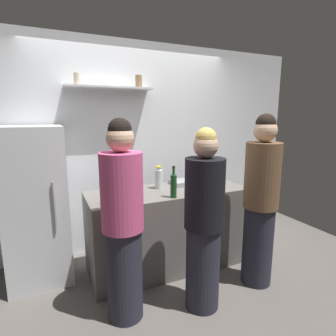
# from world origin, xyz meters

# --- Properties ---
(ground_plane) EXTENTS (5.28, 5.28, 0.00)m
(ground_plane) POSITION_xyz_m (0.00, 0.00, 0.00)
(ground_plane) COLOR #59544F
(back_wall_assembly) EXTENTS (4.80, 0.32, 2.60)m
(back_wall_assembly) POSITION_xyz_m (-0.00, 1.25, 1.30)
(back_wall_assembly) COLOR white
(back_wall_assembly) RESTS_ON ground
(refrigerator) EXTENTS (0.60, 0.67, 1.61)m
(refrigerator) POSITION_xyz_m (-1.19, 0.85, 0.80)
(refrigerator) COLOR silver
(refrigerator) RESTS_ON ground
(counter) EXTENTS (1.76, 0.68, 0.89)m
(counter) POSITION_xyz_m (0.14, 0.51, 0.45)
(counter) COLOR #66605B
(counter) RESTS_ON ground
(baking_pan) EXTENTS (0.34, 0.24, 0.05)m
(baking_pan) POSITION_xyz_m (0.44, 0.67, 0.92)
(baking_pan) COLOR gray
(baking_pan) RESTS_ON counter
(utensil_holder) EXTENTS (0.11, 0.11, 0.21)m
(utensil_holder) POSITION_xyz_m (0.88, 0.68, 0.95)
(utensil_holder) COLOR #B2B2B7
(utensil_holder) RESTS_ON counter
(wine_bottle_dark_glass) EXTENTS (0.08, 0.08, 0.30)m
(wine_bottle_dark_glass) POSITION_xyz_m (-0.53, 0.29, 1.00)
(wine_bottle_dark_glass) COLOR black
(wine_bottle_dark_glass) RESTS_ON counter
(wine_bottle_pale_glass) EXTENTS (0.08, 0.08, 0.34)m
(wine_bottle_pale_glass) POSITION_xyz_m (0.77, 0.50, 1.03)
(wine_bottle_pale_glass) COLOR #B2BFB2
(wine_bottle_pale_glass) RESTS_ON counter
(wine_bottle_green_glass) EXTENTS (0.06, 0.06, 0.32)m
(wine_bottle_green_glass) POSITION_xyz_m (0.08, 0.24, 1.02)
(wine_bottle_green_glass) COLOR #19471E
(wine_bottle_green_glass) RESTS_ON counter
(water_bottle_plastic) EXTENTS (0.09, 0.09, 0.26)m
(water_bottle_plastic) POSITION_xyz_m (0.08, 0.62, 1.01)
(water_bottle_plastic) COLOR silver
(water_bottle_plastic) RESTS_ON counter
(person_blonde) EXTENTS (0.34, 0.34, 1.61)m
(person_blonde) POSITION_xyz_m (0.13, -0.25, 0.79)
(person_blonde) COLOR #262633
(person_blonde) RESTS_ON ground
(person_brown_jacket) EXTENTS (0.34, 0.34, 1.73)m
(person_brown_jacket) POSITION_xyz_m (0.84, -0.16, 0.86)
(person_brown_jacket) COLOR #262633
(person_brown_jacket) RESTS_ON ground
(person_pink_top) EXTENTS (0.34, 0.34, 1.69)m
(person_pink_top) POSITION_xyz_m (-0.53, -0.08, 0.84)
(person_pink_top) COLOR #262633
(person_pink_top) RESTS_ON ground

